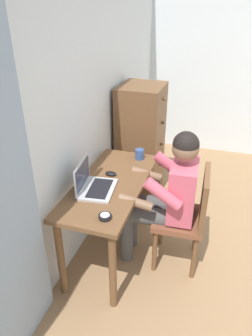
# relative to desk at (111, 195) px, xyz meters

# --- Properties ---
(wall_back) EXTENTS (4.80, 0.05, 2.50)m
(wall_back) POSITION_rel_desk_xyz_m (0.34, 0.33, 0.64)
(wall_back) COLOR silver
(wall_back) RESTS_ON ground_plane
(desk) EXTENTS (1.19, 0.53, 0.73)m
(desk) POSITION_rel_desk_xyz_m (0.00, 0.00, 0.00)
(desk) COLOR brown
(desk) RESTS_ON ground_plane
(dresser) EXTENTS (0.52, 0.49, 1.26)m
(dresser) POSITION_rel_desk_xyz_m (1.09, 0.05, 0.02)
(dresser) COLOR brown
(dresser) RESTS_ON ground_plane
(chair) EXTENTS (0.44, 0.42, 0.89)m
(chair) POSITION_rel_desk_xyz_m (0.08, -0.63, -0.11)
(chair) COLOR brown
(chair) RESTS_ON ground_plane
(person_seated) EXTENTS (0.55, 0.60, 1.21)m
(person_seated) POSITION_rel_desk_xyz_m (0.07, -0.45, 0.08)
(person_seated) COLOR #4C4C4C
(person_seated) RESTS_ON ground_plane
(laptop) EXTENTS (0.37, 0.29, 0.24)m
(laptop) POSITION_rel_desk_xyz_m (-0.14, 0.09, 0.17)
(laptop) COLOR #B7BABF
(laptop) RESTS_ON desk
(computer_mouse) EXTENTS (0.06, 0.10, 0.03)m
(computer_mouse) POSITION_rel_desk_xyz_m (0.11, 0.04, 0.14)
(computer_mouse) COLOR black
(computer_mouse) RESTS_ON desk
(desk_clock) EXTENTS (0.09, 0.09, 0.03)m
(desk_clock) POSITION_rel_desk_xyz_m (-0.45, -0.13, 0.14)
(desk_clock) COLOR black
(desk_clock) RESTS_ON desk
(coffee_mug) EXTENTS (0.12, 0.08, 0.09)m
(coffee_mug) POSITION_rel_desk_xyz_m (0.48, -0.11, 0.17)
(coffee_mug) COLOR #33518C
(coffee_mug) RESTS_ON desk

